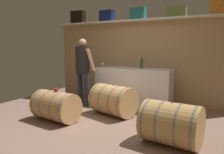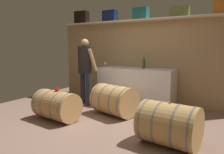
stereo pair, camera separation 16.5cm
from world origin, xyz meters
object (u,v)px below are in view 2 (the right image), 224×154
at_px(toolcase_black, 82,18).
at_px(wine_barrel_flank, 169,124).
at_px(toolcase_olive, 180,12).
at_px(wine_barrel_far, 114,100).
at_px(winemaker_pouring, 85,65).
at_px(wine_glass, 105,64).
at_px(toolcase_navy, 110,16).
at_px(wine_bottle_green, 144,63).
at_px(wine_barrel_near, 57,105).
at_px(toolcase_orange, 222,7).
at_px(tasting_cup, 57,90).
at_px(toolcase_teal, 141,14).
at_px(work_cabinet, 136,87).

relative_size(toolcase_black, wine_barrel_flank, 0.44).
bearing_deg(toolcase_olive, toolcase_black, 177.68).
xyz_separation_m(wine_barrel_far, winemaker_pouring, (-1.06, 0.41, 0.70)).
bearing_deg(toolcase_olive, wine_glass, -172.91).
height_order(toolcase_navy, wine_barrel_flank, toolcase_navy).
relative_size(wine_bottle_green, wine_barrel_near, 0.30).
bearing_deg(wine_barrel_far, toolcase_olive, 66.96).
relative_size(toolcase_black, wine_barrel_near, 0.41).
height_order(toolcase_orange, wine_bottle_green, toolcase_orange).
xyz_separation_m(wine_glass, tasting_cup, (-0.01, -1.81, -0.40)).
bearing_deg(toolcase_orange, toolcase_olive, 176.50).
bearing_deg(toolcase_teal, wine_glass, -156.53).
relative_size(toolcase_olive, wine_barrel_near, 0.45).
height_order(toolcase_black, work_cabinet, toolcase_black).
relative_size(work_cabinet, wine_glass, 15.10).
height_order(wine_bottle_green, winemaker_pouring, winemaker_pouring).
relative_size(toolcase_teal, wine_barrel_far, 0.38).
bearing_deg(wine_barrel_near, winemaker_pouring, 105.94).
relative_size(toolcase_navy, toolcase_orange, 1.15).
height_order(toolcase_navy, toolcase_teal, toolcase_navy).
distance_m(toolcase_black, wine_barrel_flank, 4.37).
distance_m(toolcase_navy, wine_barrel_far, 2.50).
bearing_deg(toolcase_teal, wine_barrel_flank, -53.42).
xyz_separation_m(wine_barrel_flank, tasting_cup, (-2.25, 0.05, 0.30)).
distance_m(work_cabinet, wine_barrel_far, 1.04).
bearing_deg(toolcase_orange, wine_bottle_green, -177.19).
bearing_deg(wine_glass, wine_barrel_flank, -39.66).
bearing_deg(toolcase_teal, wine_barrel_near, -109.01).
bearing_deg(toolcase_olive, winemaker_pouring, -159.82).
relative_size(wine_barrel_near, wine_barrel_far, 0.92).
relative_size(toolcase_teal, toolcase_orange, 1.15).
xyz_separation_m(toolcase_teal, winemaker_pouring, (-1.12, -0.86, -1.28)).
height_order(work_cabinet, wine_bottle_green, wine_bottle_green).
bearing_deg(work_cabinet, toolcase_navy, 164.84).
relative_size(toolcase_navy, work_cabinet, 0.21).
xyz_separation_m(toolcase_orange, tasting_cup, (-2.73, -2.12, -1.68)).
xyz_separation_m(work_cabinet, wine_glass, (-0.88, -0.06, 0.55)).
relative_size(toolcase_navy, wine_barrel_far, 0.38).
bearing_deg(wine_barrel_flank, toolcase_olive, 107.61).
height_order(toolcase_navy, tasting_cup, toolcase_navy).
distance_m(toolcase_teal, wine_bottle_green, 1.27).
xyz_separation_m(toolcase_olive, wine_glass, (-1.84, -0.30, -1.25)).
bearing_deg(work_cabinet, toolcase_orange, 7.63).
distance_m(wine_bottle_green, wine_glass, 1.07).
xyz_separation_m(wine_glass, winemaker_pouring, (-0.24, -0.56, 0.00)).
relative_size(toolcase_teal, wine_glass, 3.10).
height_order(toolcase_teal, wine_barrel_near, toolcase_teal).
relative_size(toolcase_olive, tasting_cup, 5.78).
bearing_deg(wine_barrel_flank, toolcase_black, 153.21).
distance_m(toolcase_olive, work_cabinet, 2.05).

